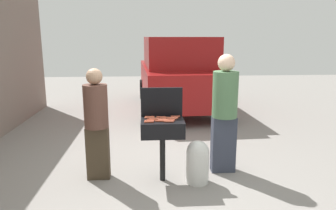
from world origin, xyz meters
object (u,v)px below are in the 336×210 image
object	(u,v)px
hot_dog_3	(149,122)
hot_dog_10	(169,121)
hot_dog_5	(172,119)
hot_dog_7	(164,118)
hot_dog_2	(170,120)
bbq_grill	(162,130)
hot_dog_13	(149,121)
parked_minivan	(178,73)
person_right	(225,110)
hot_dog_0	(175,117)
hot_dog_4	(149,118)
propane_tank	(198,161)
hot_dog_14	(174,118)
hot_dog_9	(161,117)
person_left	(96,120)
hot_dog_12	(161,119)
hot_dog_11	(154,119)
hot_dog_6	(160,121)
hot_dog_8	(152,120)
hot_dog_1	(163,120)
hot_dog_15	(150,117)

from	to	relation	value
hot_dog_3	hot_dog_10	size ratio (longest dim) A/B	1.00
hot_dog_5	hot_dog_7	xyz separation A→B (m)	(-0.11, 0.06, 0.00)
hot_dog_2	hot_dog_3	xyz separation A→B (m)	(-0.29, -0.06, 0.00)
bbq_grill	hot_dog_13	world-z (taller)	hot_dog_13
hot_dog_7	parked_minivan	distance (m)	4.53
hot_dog_7	person_right	world-z (taller)	person_right
bbq_grill	hot_dog_0	bearing A→B (deg)	34.26
hot_dog_4	person_right	size ratio (longest dim) A/B	0.07
propane_tank	parked_minivan	bearing A→B (deg)	88.11
bbq_grill	hot_dog_10	world-z (taller)	hot_dog_10
parked_minivan	hot_dog_14	bearing A→B (deg)	80.90
bbq_grill	hot_dog_4	bearing A→B (deg)	153.06
bbq_grill	parked_minivan	size ratio (longest dim) A/B	0.20
hot_dog_3	propane_tank	bearing A→B (deg)	2.57
hot_dog_4	hot_dog_9	size ratio (longest dim) A/B	1.00
hot_dog_14	propane_tank	world-z (taller)	hot_dog_14
bbq_grill	person_left	xyz separation A→B (m)	(-0.93, 0.13, 0.12)
hot_dog_0	hot_dog_12	bearing A→B (deg)	-147.60
hot_dog_10	person_right	world-z (taller)	person_right
hot_dog_11	person_left	size ratio (longest dim) A/B	0.08
parked_minivan	person_right	bearing A→B (deg)	90.97
hot_dog_0	propane_tank	size ratio (longest dim) A/B	0.21
bbq_grill	hot_dog_6	size ratio (longest dim) A/B	6.89
hot_dog_3	hot_dog_13	xyz separation A→B (m)	(0.01, 0.05, 0.00)
person_right	bbq_grill	bearing A→B (deg)	14.49
hot_dog_8	hot_dog_14	distance (m)	0.32
hot_dog_12	hot_dog_0	bearing A→B (deg)	32.40
hot_dog_10	hot_dog_12	world-z (taller)	same
hot_dog_13	bbq_grill	bearing A→B (deg)	23.42
propane_tank	person_right	distance (m)	0.87
hot_dog_8	hot_dog_0	bearing A→B (deg)	24.15
hot_dog_1	parked_minivan	size ratio (longest dim) A/B	0.03
hot_dog_7	hot_dog_15	xyz separation A→B (m)	(-0.20, 0.06, 0.00)
hot_dog_3	hot_dog_5	size ratio (longest dim) A/B	1.00
hot_dog_0	hot_dog_2	distance (m)	0.22
hot_dog_4	hot_dog_6	size ratio (longest dim) A/B	1.00
hot_dog_4	hot_dog_12	bearing A→B (deg)	-29.74
hot_dog_6	hot_dog_8	distance (m)	0.13
hot_dog_0	hot_dog_11	world-z (taller)	same
hot_dog_5	person_left	distance (m)	1.07
bbq_grill	hot_dog_9	xyz separation A→B (m)	(-0.01, 0.11, 0.15)
hot_dog_15	propane_tank	world-z (taller)	hot_dog_15
hot_dog_1	hot_dog_13	bearing A→B (deg)	-168.49
hot_dog_5	hot_dog_15	world-z (taller)	same
hot_dog_5	hot_dog_8	world-z (taller)	same
hot_dog_1	hot_dog_7	xyz separation A→B (m)	(0.03, 0.11, 0.00)
hot_dog_4	hot_dog_9	world-z (taller)	same
hot_dog_0	hot_dog_2	world-z (taller)	same
hot_dog_13	parked_minivan	world-z (taller)	parked_minivan
hot_dog_0	hot_dog_3	size ratio (longest dim) A/B	1.00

